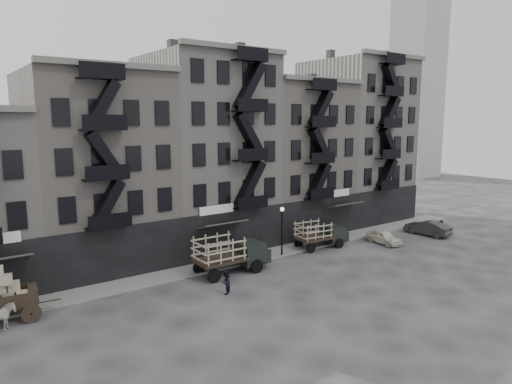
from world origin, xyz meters
TOP-DOWN VIEW (x-y plane):
  - ground at (0.00, 0.00)m, footprint 140.00×140.00m
  - sidewalk at (0.00, 3.75)m, footprint 55.00×2.50m
  - building_midwest at (-10.00, 9.83)m, footprint 10.00×11.35m
  - building_center at (-0.00, 9.82)m, footprint 10.00×11.35m
  - building_mideast at (10.00, 9.83)m, footprint 10.00×11.35m
  - building_east at (20.00, 9.82)m, footprint 10.00×11.35m
  - lamp_post at (3.00, 2.60)m, footprint 0.36×0.36m
  - distant_tower at (60.00, 30.00)m, footprint 8.00×8.00m
  - stake_truck_west at (-2.81, 1.62)m, footprint 6.01×2.60m
  - stake_truck_east at (7.54, 2.58)m, footprint 5.22×2.59m
  - car_east at (13.33, 0.12)m, footprint 1.89×3.85m
  - car_far at (19.50, -0.43)m, footprint 2.03×4.67m
  - pedestrian_mid at (-5.38, -1.72)m, footprint 1.01×0.99m
  - policeman at (20.28, -1.46)m, footprint 1.02×0.68m

SIDE VIEW (x-z plane):
  - ground at x=0.00m, z-range 0.00..0.00m
  - sidewalk at x=0.00m, z-range 0.00..0.15m
  - car_east at x=13.33m, z-range 0.00..1.26m
  - car_far at x=19.50m, z-range 0.00..1.49m
  - policeman at x=20.28m, z-range 0.00..1.61m
  - pedestrian_mid at x=-5.38m, z-range 0.00..1.65m
  - stake_truck_east at x=7.54m, z-range 0.18..2.71m
  - stake_truck_west at x=-2.81m, z-range 0.21..3.19m
  - lamp_post at x=3.00m, z-range 0.64..4.92m
  - building_midwest at x=-10.00m, z-range -0.60..15.60m
  - building_mideast at x=10.00m, z-range -0.60..15.60m
  - building_center at x=0.00m, z-range -0.60..17.60m
  - building_east at x=20.00m, z-range -0.60..18.60m
  - distant_tower at x=60.00m, z-range 0.76..66.76m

